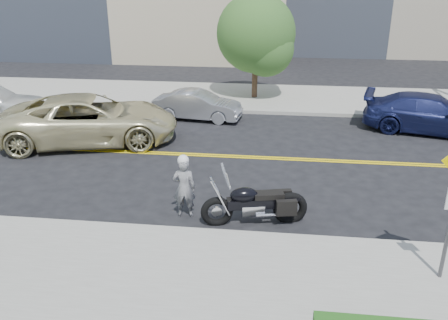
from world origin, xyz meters
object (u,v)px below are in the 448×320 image
motorcycle (255,195)px  parked_car_blue (431,114)px  motorcyclist (184,186)px  parked_car_silver (198,105)px  suv (90,119)px

motorcycle → parked_car_blue: 9.95m
parked_car_blue → motorcycle: bearing=155.0°
motorcyclist → parked_car_silver: size_ratio=0.46×
motorcyclist → suv: size_ratio=0.27×
motorcyclist → parked_car_blue: (8.00, 7.62, -0.11)m
motorcycle → parked_car_blue: (6.21, 7.77, -0.06)m
motorcyclist → suv: (-4.41, 4.98, 0.03)m
motorcyclist → parked_car_silver: motorcyclist is taller
motorcycle → parked_car_silver: bearing=96.4°
suv → parked_car_blue: bearing=-92.6°
parked_car_blue → motorcyclist: bearing=147.2°
motorcyclist → suv: bearing=-53.9°
motorcyclist → parked_car_blue: motorcyclist is taller
motorcycle → suv: bearing=127.8°
motorcyclist → motorcycle: 1.80m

